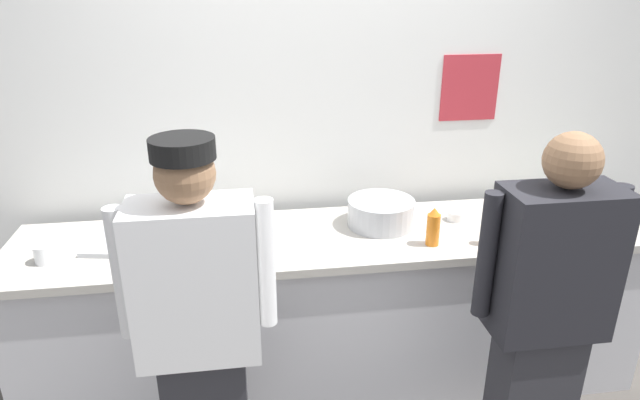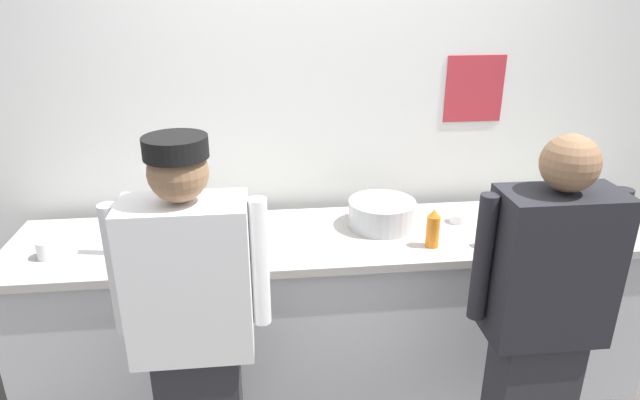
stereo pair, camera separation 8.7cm
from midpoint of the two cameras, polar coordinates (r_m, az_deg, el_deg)
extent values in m
cube|color=white|center=(3.01, 1.65, 10.50)|extent=(5.01, 0.10, 2.97)
cube|color=#B72D38|center=(3.15, 16.40, 10.92)|extent=(0.32, 0.01, 0.36)
cube|color=silver|center=(2.99, 2.68, -11.69)|extent=(3.13, 0.62, 0.86)
cube|color=#B7B2A8|center=(2.76, 2.85, -3.89)|extent=(3.20, 0.68, 0.04)
cube|color=white|center=(2.07, -12.17, -7.99)|extent=(0.45, 0.24, 0.61)
cylinder|color=white|center=(2.14, -19.07, -6.88)|extent=(0.07, 0.07, 0.51)
cylinder|color=white|center=(2.08, -5.01, -6.48)|extent=(0.07, 0.07, 0.51)
sphere|color=#8C6647|center=(1.90, -13.15, 2.80)|extent=(0.21, 0.21, 0.21)
cylinder|color=black|center=(1.88, -13.38, 5.33)|extent=(0.22, 0.22, 0.07)
cube|color=#232328|center=(2.30, 23.76, -6.33)|extent=(0.45, 0.24, 0.61)
cylinder|color=#232328|center=(2.20, 17.49, -5.76)|extent=(0.07, 0.07, 0.52)
cylinder|color=#232328|center=(2.45, 28.71, -4.67)|extent=(0.07, 0.07, 0.52)
sphere|color=#8C6647|center=(2.14, 25.43, 3.45)|extent=(0.21, 0.21, 0.21)
cylinder|color=white|center=(2.80, -8.82, -3.16)|extent=(0.22, 0.22, 0.01)
cylinder|color=white|center=(2.79, -8.84, -2.94)|extent=(0.22, 0.22, 0.01)
cylinder|color=white|center=(2.79, -8.85, -2.71)|extent=(0.22, 0.22, 0.01)
cylinder|color=white|center=(2.78, -8.86, -2.49)|extent=(0.22, 0.22, 0.01)
cylinder|color=white|center=(2.78, -8.88, -2.27)|extent=(0.22, 0.22, 0.01)
cylinder|color=white|center=(2.77, -8.89, -2.04)|extent=(0.22, 0.22, 0.01)
cylinder|color=white|center=(2.77, -8.91, -1.81)|extent=(0.22, 0.22, 0.01)
cylinder|color=white|center=(2.77, -8.92, -1.59)|extent=(0.22, 0.22, 0.01)
cylinder|color=#B7BABF|center=(2.83, 7.26, -1.39)|extent=(0.34, 0.34, 0.14)
cube|color=#B7BABF|center=(2.78, -17.09, -3.97)|extent=(0.53, 0.37, 0.02)
cylinder|color=#56A333|center=(3.18, 24.22, -0.17)|extent=(0.06, 0.06, 0.18)
cone|color=#56A333|center=(3.15, 24.52, 1.61)|extent=(0.05, 0.05, 0.04)
cylinder|color=orange|center=(2.66, 12.46, -3.18)|extent=(0.06, 0.06, 0.15)
cone|color=orange|center=(2.62, 12.63, -1.31)|extent=(0.05, 0.05, 0.04)
cylinder|color=orange|center=(2.73, 18.46, -3.21)|extent=(0.05, 0.05, 0.15)
cone|color=orange|center=(2.69, 18.70, -1.43)|extent=(0.05, 0.05, 0.04)
cylinder|color=white|center=(2.97, 14.83, -1.80)|extent=(0.09, 0.09, 0.05)
cylinder|color=red|center=(2.96, 14.87, -1.49)|extent=(0.07, 0.07, 0.01)
cylinder|color=white|center=(2.92, 20.51, -2.94)|extent=(0.09, 0.09, 0.05)
cylinder|color=red|center=(2.91, 20.56, -2.62)|extent=(0.08, 0.08, 0.01)
cylinder|color=white|center=(2.78, -25.52, -4.61)|extent=(0.09, 0.09, 0.08)
cube|color=#B7BABF|center=(3.16, 27.64, -2.61)|extent=(0.19, 0.03, 0.01)
cube|color=black|center=(3.08, 25.56, -2.70)|extent=(0.09, 0.03, 0.02)
camera|label=1|loc=(0.04, -89.07, 0.38)|focal=31.07mm
camera|label=2|loc=(0.04, 90.93, -0.38)|focal=31.07mm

